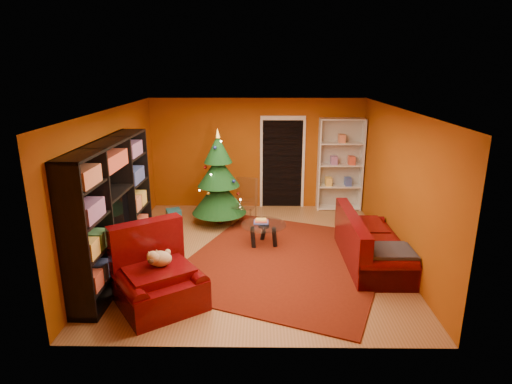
{
  "coord_description": "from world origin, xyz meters",
  "views": [
    {
      "loc": [
        0.09,
        -7.22,
        3.3
      ],
      "look_at": [
        0.0,
        0.4,
        1.05
      ],
      "focal_mm": 30.0,
      "sensor_mm": 36.0,
      "label": 1
    }
  ],
  "objects_px": {
    "gift_box_green": "(219,214)",
    "white_bookshelf": "(340,165)",
    "dog": "(160,259)",
    "acrylic_chair": "(244,206)",
    "gift_box_red": "(230,210)",
    "christmas_tree": "(219,178)",
    "sofa": "(373,239)",
    "gift_box_teal": "(174,216)",
    "rug": "(285,260)",
    "coffee_table": "(264,234)",
    "media_unit": "(112,211)",
    "armchair": "(159,275)"
  },
  "relations": [
    {
      "from": "dog",
      "to": "acrylic_chair",
      "type": "height_order",
      "value": "acrylic_chair"
    },
    {
      "from": "rug",
      "to": "acrylic_chair",
      "type": "relative_size",
      "value": 4.07
    },
    {
      "from": "white_bookshelf",
      "to": "acrylic_chair",
      "type": "xyz_separation_m",
      "value": [
        -2.21,
        -1.2,
        -0.61
      ]
    },
    {
      "from": "rug",
      "to": "gift_box_red",
      "type": "bearing_deg",
      "value": 114.69
    },
    {
      "from": "gift_box_teal",
      "to": "media_unit",
      "type": "bearing_deg",
      "value": -100.89
    },
    {
      "from": "gift_box_teal",
      "to": "armchair",
      "type": "relative_size",
      "value": 0.25
    },
    {
      "from": "gift_box_teal",
      "to": "sofa",
      "type": "distance_m",
      "value": 4.32
    },
    {
      "from": "armchair",
      "to": "sofa",
      "type": "distance_m",
      "value": 3.65
    },
    {
      "from": "gift_box_green",
      "to": "acrylic_chair",
      "type": "bearing_deg",
      "value": -36.79
    },
    {
      "from": "christmas_tree",
      "to": "white_bookshelf",
      "type": "xyz_separation_m",
      "value": [
        2.76,
        1.04,
        0.07
      ]
    },
    {
      "from": "gift_box_green",
      "to": "acrylic_chair",
      "type": "distance_m",
      "value": 0.8
    },
    {
      "from": "gift_box_green",
      "to": "acrylic_chair",
      "type": "xyz_separation_m",
      "value": [
        0.58,
        -0.43,
        0.35
      ]
    },
    {
      "from": "acrylic_chair",
      "to": "armchair",
      "type": "bearing_deg",
      "value": -93.39
    },
    {
      "from": "media_unit",
      "to": "christmas_tree",
      "type": "xyz_separation_m",
      "value": [
        1.47,
        2.36,
        -0.09
      ]
    },
    {
      "from": "armchair",
      "to": "gift_box_teal",
      "type": "bearing_deg",
      "value": 63.42
    },
    {
      "from": "christmas_tree",
      "to": "gift_box_red",
      "type": "height_order",
      "value": "christmas_tree"
    },
    {
      "from": "gift_box_teal",
      "to": "white_bookshelf",
      "type": "relative_size",
      "value": 0.13
    },
    {
      "from": "coffee_table",
      "to": "media_unit",
      "type": "bearing_deg",
      "value": -154.09
    },
    {
      "from": "rug",
      "to": "christmas_tree",
      "type": "distance_m",
      "value": 2.49
    },
    {
      "from": "gift_box_green",
      "to": "white_bookshelf",
      "type": "bearing_deg",
      "value": 15.34
    },
    {
      "from": "gift_box_green",
      "to": "acrylic_chair",
      "type": "relative_size",
      "value": 0.25
    },
    {
      "from": "coffee_table",
      "to": "dog",
      "type": "bearing_deg",
      "value": -125.57
    },
    {
      "from": "armchair",
      "to": "sofa",
      "type": "height_order",
      "value": "armchair"
    },
    {
      "from": "sofa",
      "to": "gift_box_red",
      "type": "bearing_deg",
      "value": 45.77
    },
    {
      "from": "christmas_tree",
      "to": "gift_box_red",
      "type": "xyz_separation_m",
      "value": [
        0.19,
        0.62,
        -0.91
      ]
    },
    {
      "from": "christmas_tree",
      "to": "acrylic_chair",
      "type": "relative_size",
      "value": 2.25
    },
    {
      "from": "coffee_table",
      "to": "white_bookshelf",
      "type": "bearing_deg",
      "value": 50.97
    },
    {
      "from": "white_bookshelf",
      "to": "dog",
      "type": "xyz_separation_m",
      "value": [
        -3.28,
        -4.29,
        -0.39
      ]
    },
    {
      "from": "gift_box_red",
      "to": "dog",
      "type": "height_order",
      "value": "dog"
    },
    {
      "from": "gift_box_red",
      "to": "coffee_table",
      "type": "height_order",
      "value": "coffee_table"
    },
    {
      "from": "gift_box_green",
      "to": "armchair",
      "type": "bearing_deg",
      "value": -98.02
    },
    {
      "from": "armchair",
      "to": "coffee_table",
      "type": "xyz_separation_m",
      "value": [
        1.49,
        2.14,
        -0.24
      ]
    },
    {
      "from": "rug",
      "to": "christmas_tree",
      "type": "height_order",
      "value": "christmas_tree"
    },
    {
      "from": "gift_box_teal",
      "to": "armchair",
      "type": "height_order",
      "value": "armchair"
    },
    {
      "from": "armchair",
      "to": "gift_box_green",
      "type": "bearing_deg",
      "value": 47.5
    },
    {
      "from": "gift_box_red",
      "to": "acrylic_chair",
      "type": "distance_m",
      "value": 0.93
    },
    {
      "from": "armchair",
      "to": "sofa",
      "type": "relative_size",
      "value": 0.57
    },
    {
      "from": "christmas_tree",
      "to": "rug",
      "type": "bearing_deg",
      "value": -54.32
    },
    {
      "from": "gift_box_teal",
      "to": "gift_box_red",
      "type": "relative_size",
      "value": 1.43
    },
    {
      "from": "gift_box_teal",
      "to": "sofa",
      "type": "relative_size",
      "value": 0.14
    },
    {
      "from": "gift_box_red",
      "to": "white_bookshelf",
      "type": "distance_m",
      "value": 2.77
    },
    {
      "from": "rug",
      "to": "gift_box_red",
      "type": "xyz_separation_m",
      "value": [
        -1.14,
        2.47,
        0.09
      ]
    },
    {
      "from": "rug",
      "to": "gift_box_teal",
      "type": "distance_m",
      "value": 3.01
    },
    {
      "from": "rug",
      "to": "media_unit",
      "type": "distance_m",
      "value": 3.05
    },
    {
      "from": "sofa",
      "to": "coffee_table",
      "type": "height_order",
      "value": "sofa"
    },
    {
      "from": "gift_box_green",
      "to": "sofa",
      "type": "xyz_separation_m",
      "value": [
        2.86,
        -2.19,
        0.33
      ]
    },
    {
      "from": "media_unit",
      "to": "dog",
      "type": "bearing_deg",
      "value": -42.19
    },
    {
      "from": "white_bookshelf",
      "to": "coffee_table",
      "type": "distance_m",
      "value": 2.98
    },
    {
      "from": "sofa",
      "to": "white_bookshelf",
      "type": "bearing_deg",
      "value": 1.12
    },
    {
      "from": "sofa",
      "to": "coffee_table",
      "type": "xyz_separation_m",
      "value": [
        -1.87,
        0.74,
        -0.22
      ]
    }
  ]
}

